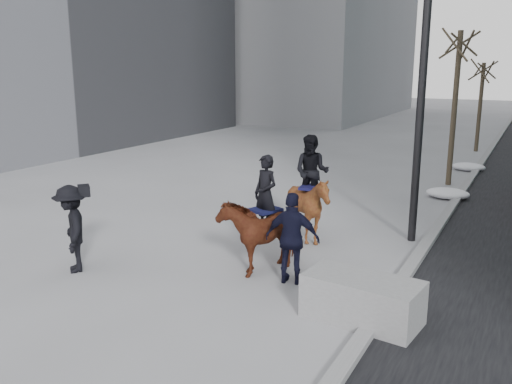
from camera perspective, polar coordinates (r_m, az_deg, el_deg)
The scene contains 11 objects.
ground at distance 10.54m, azimuth -3.08°, elevation -9.30°, with size 120.00×120.00×0.00m, color gray.
curb at distance 18.88m, azimuth 20.97°, elevation 0.22°, with size 0.25×90.00×0.12m, color gray.
planter at distance 9.04m, azimuth 11.12°, elevation -11.02°, with size 1.83×0.92×0.73m, color gray.
tree_near at distance 19.43m, azimuth 20.21°, elevation 8.95°, with size 1.20×1.20×5.69m, color #342A1E, non-canonical shape.
tree_far at distance 27.67m, azimuth 22.54°, elevation 8.67°, with size 1.20×1.20×4.57m, color #3A3022, non-canonical shape.
mounted_left at distance 10.91m, azimuth 0.69°, elevation -3.70°, with size 1.41×1.96×2.30m.
mounted_right at distance 12.51m, azimuth 5.61°, elevation -0.86°, with size 1.50×1.64×2.49m.
feeder at distance 10.17m, azimuth 3.86°, elevation -4.91°, with size 1.09×0.95×1.75m.
camera_crew at distance 11.32m, azimuth -18.82°, elevation -3.65°, with size 1.28×1.24×1.75m.
lamppost at distance 12.88m, azimuth 17.64°, elevation 16.92°, with size 0.25×1.69×9.09m.
snow_piles at distance 19.98m, azimuth 20.55°, elevation 1.24°, with size 1.30×5.86×0.33m.
Camera 1 is at (5.02, -8.34, 4.06)m, focal length 38.00 mm.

